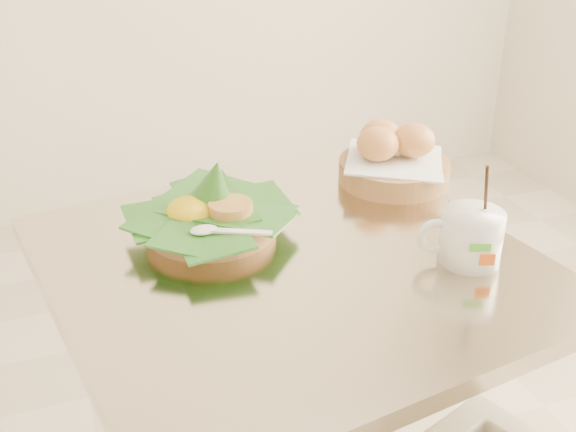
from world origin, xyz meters
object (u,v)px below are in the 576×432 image
object	(u,v)px
cafe_table	(291,373)
coffee_mug	(470,235)
bread_basket	(393,159)
rice_basket	(210,211)

from	to	relation	value
cafe_table	coffee_mug	size ratio (longest dim) A/B	4.93
cafe_table	bread_basket	bearing A→B (deg)	36.97
cafe_table	coffee_mug	bearing A→B (deg)	-20.99
cafe_table	rice_basket	bearing A→B (deg)	124.76
cafe_table	coffee_mug	distance (m)	0.38
rice_basket	coffee_mug	xyz separation A→B (m)	(0.34, -0.23, 0.01)
cafe_table	bread_basket	distance (m)	0.44
rice_basket	coffee_mug	world-z (taller)	coffee_mug
cafe_table	rice_basket	distance (m)	0.30
coffee_mug	cafe_table	bearing A→B (deg)	159.01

